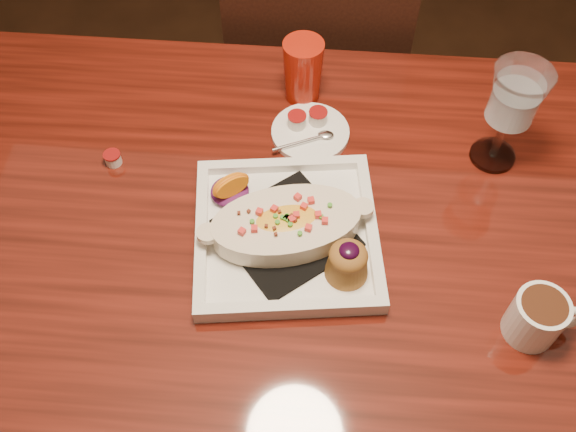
# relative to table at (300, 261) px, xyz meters

# --- Properties ---
(floor) EXTENTS (7.00, 7.00, 0.00)m
(floor) POSITION_rel_table_xyz_m (0.00, 0.00, -0.65)
(floor) COLOR black
(floor) RESTS_ON ground
(table) EXTENTS (1.50, 0.90, 0.75)m
(table) POSITION_rel_table_xyz_m (0.00, 0.00, 0.00)
(table) COLOR maroon
(table) RESTS_ON floor
(chair_far) EXTENTS (0.42, 0.42, 0.93)m
(chair_far) POSITION_rel_table_xyz_m (-0.00, 0.63, -0.15)
(chair_far) COLOR black
(chair_far) RESTS_ON floor
(plate) EXTENTS (0.33, 0.33, 0.08)m
(plate) POSITION_rel_table_xyz_m (-0.02, -0.02, 0.13)
(plate) COLOR white
(plate) RESTS_ON table
(coffee_mug) EXTENTS (0.11, 0.08, 0.08)m
(coffee_mug) POSITION_rel_table_xyz_m (0.35, -0.15, 0.14)
(coffee_mug) COLOR white
(coffee_mug) RESTS_ON table
(goblet) EXTENTS (0.10, 0.10, 0.20)m
(goblet) POSITION_rel_table_xyz_m (0.33, 0.19, 0.24)
(goblet) COLOR silver
(goblet) RESTS_ON table
(saucer) EXTENTS (0.14, 0.14, 0.10)m
(saucer) POSITION_rel_table_xyz_m (0.00, 0.22, 0.11)
(saucer) COLOR white
(saucer) RESTS_ON table
(creamer_loose) EXTENTS (0.03, 0.03, 0.02)m
(creamer_loose) POSITION_rel_table_xyz_m (-0.34, 0.12, 0.11)
(creamer_loose) COLOR silver
(creamer_loose) RESTS_ON table
(red_tumbler) EXTENTS (0.08, 0.08, 0.13)m
(red_tumbler) POSITION_rel_table_xyz_m (-0.02, 0.31, 0.16)
(red_tumbler) COLOR red
(red_tumbler) RESTS_ON table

